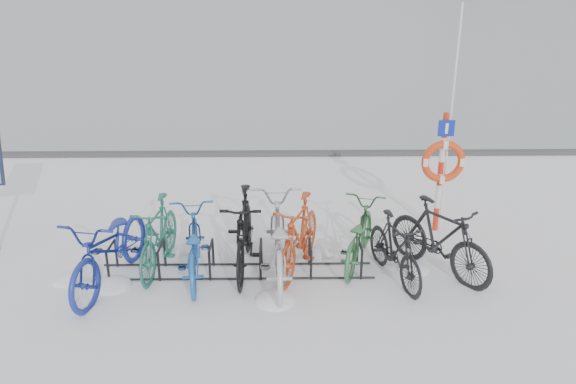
{
  "coord_description": "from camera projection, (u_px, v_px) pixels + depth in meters",
  "views": [
    {
      "loc": [
        0.64,
        -7.3,
        4.01
      ],
      "look_at": [
        0.76,
        0.6,
        1.03
      ],
      "focal_mm": 35.0,
      "sensor_mm": 36.0,
      "label": 1
    }
  ],
  "objects": [
    {
      "name": "lifebuoy_station",
      "position": [
        443.0,
        162.0,
        9.16
      ],
      "size": [
        0.72,
        0.22,
        3.72
      ],
      "color": "red",
      "rests_on": "ground"
    },
    {
      "name": "ground",
      "position": [
        237.0,
        272.0,
        8.24
      ],
      "size": [
        900.0,
        900.0,
        0.0
      ],
      "primitive_type": "plane",
      "color": "white",
      "rests_on": "ground"
    },
    {
      "name": "bike_3",
      "position": [
        244.0,
        230.0,
        8.18
      ],
      "size": [
        0.63,
        2.03,
        1.21
      ],
      "primitive_type": "imported",
      "rotation": [
        0.0,
        0.0,
        -0.03
      ],
      "color": "black",
      "rests_on": "ground"
    },
    {
      "name": "quay_edge",
      "position": [
        253.0,
        154.0,
        13.74
      ],
      "size": [
        400.0,
        0.25,
        0.1
      ],
      "primitive_type": "cube",
      "color": "#3F3F42",
      "rests_on": "ground"
    },
    {
      "name": "bike_5",
      "position": [
        299.0,
        233.0,
        8.18
      ],
      "size": [
        1.09,
        1.93,
        1.12
      ],
      "primitive_type": "imported",
      "rotation": [
        0.0,
        0.0,
        -0.32
      ],
      "color": "#B23E1A",
      "rests_on": "ground"
    },
    {
      "name": "snow_drifts",
      "position": [
        235.0,
        277.0,
        8.11
      ],
      "size": [
        5.48,
        1.99,
        0.19
      ],
      "color": "white",
      "rests_on": "ground"
    },
    {
      "name": "bike_rack",
      "position": [
        236.0,
        261.0,
        8.17
      ],
      "size": [
        4.0,
        0.48,
        0.46
      ],
      "color": "black",
      "rests_on": "ground"
    },
    {
      "name": "bike_2",
      "position": [
        192.0,
        243.0,
        8.04
      ],
      "size": [
        0.87,
        1.94,
        0.98
      ],
      "primitive_type": "imported",
      "rotation": [
        0.0,
        0.0,
        3.26
      ],
      "color": "#1E5AAD",
      "rests_on": "ground"
    },
    {
      "name": "bike_4",
      "position": [
        277.0,
        238.0,
        7.98
      ],
      "size": [
        0.84,
        2.25,
        1.17
      ],
      "primitive_type": "imported",
      "rotation": [
        0.0,
        0.0,
        3.17
      ],
      "color": "#B5B7BE",
      "rests_on": "ground"
    },
    {
      "name": "bike_0",
      "position": [
        111.0,
        245.0,
        7.78
      ],
      "size": [
        1.17,
        2.29,
        1.15
      ],
      "primitive_type": "imported",
      "rotation": [
        0.0,
        0.0,
        -0.19
      ],
      "color": "navy",
      "rests_on": "ground"
    },
    {
      "name": "bike_1",
      "position": [
        158.0,
        233.0,
        8.24
      ],
      "size": [
        0.67,
        1.83,
        1.08
      ],
      "primitive_type": "imported",
      "rotation": [
        0.0,
        0.0,
        -0.09
      ],
      "color": "#1D6552",
      "rests_on": "ground"
    },
    {
      "name": "bike_8",
      "position": [
        440.0,
        236.0,
        8.08
      ],
      "size": [
        1.5,
        1.83,
        1.12
      ],
      "primitive_type": "imported",
      "rotation": [
        0.0,
        0.0,
        0.61
      ],
      "color": "black",
      "rests_on": "ground"
    },
    {
      "name": "bike_7",
      "position": [
        395.0,
        247.0,
        7.92
      ],
      "size": [
        0.87,
        1.68,
        0.97
      ],
      "primitive_type": "imported",
      "rotation": [
        0.0,
        0.0,
        0.27
      ],
      "color": "black",
      "rests_on": "ground"
    },
    {
      "name": "bike_6",
      "position": [
        359.0,
        232.0,
        8.43
      ],
      "size": [
        1.17,
        1.91,
        0.94
      ],
      "primitive_type": "imported",
      "rotation": [
        0.0,
        0.0,
        2.81
      ],
      "color": "#2F693B",
      "rests_on": "ground"
    }
  ]
}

